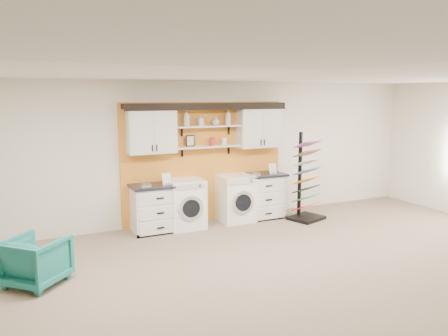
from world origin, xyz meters
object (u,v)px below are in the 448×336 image
washer (185,204)px  armchair (36,261)px  dryer (235,198)px  base_cabinet_left (156,208)px  sample_rack (306,193)px  base_cabinet_right (261,196)px

washer → armchair: washer is taller
washer → dryer: 1.08m
base_cabinet_left → washer: (0.58, -0.00, 0.03)m
sample_rack → base_cabinet_left: bearing=151.6°
base_cabinet_left → base_cabinet_right: (2.26, -0.00, 0.02)m
base_cabinet_right → sample_rack: size_ratio=0.53×
washer → sample_rack: sample_rack is taller
washer → dryer: (1.08, -0.00, -0.00)m
washer → sample_rack: size_ratio=0.53×
base_cabinet_left → washer: washer is taller
dryer → armchair: size_ratio=1.30×
base_cabinet_right → sample_rack: bearing=-33.6°
dryer → armchair: 4.10m
base_cabinet_left → dryer: (1.66, -0.00, 0.02)m
base_cabinet_left → dryer: size_ratio=0.97×
armchair → base_cabinet_left: bearing=-99.0°
base_cabinet_left → armchair: size_ratio=1.26×
dryer → sample_rack: sample_rack is taller
base_cabinet_right → armchair: size_ratio=1.31×
base_cabinet_left → base_cabinet_right: 2.26m
washer → sample_rack: (2.44, -0.50, 0.09)m
dryer → sample_rack: size_ratio=0.52×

